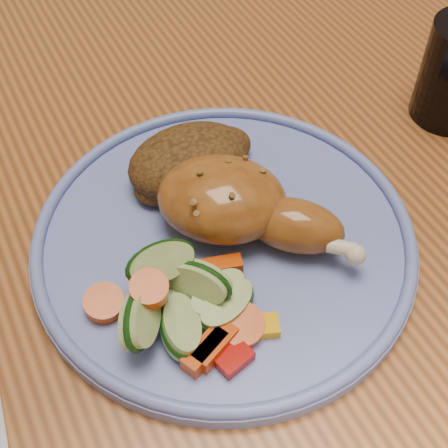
% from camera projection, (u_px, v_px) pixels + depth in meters
% --- Properties ---
extents(ground, '(4.00, 4.00, 0.00)m').
position_uv_depth(ground, '(238.00, 409.00, 1.20)').
color(ground, brown).
rests_on(ground, ground).
extents(dining_table, '(0.90, 1.40, 0.75)m').
position_uv_depth(dining_table, '(249.00, 163.00, 0.68)').
color(dining_table, '#945527').
rests_on(dining_table, ground).
extents(chair_far, '(0.42, 0.42, 0.91)m').
position_uv_depth(chair_far, '(88.00, 18.00, 1.17)').
color(chair_far, '#4C2D16').
rests_on(chair_far, ground).
extents(plate, '(0.31, 0.31, 0.01)m').
position_uv_depth(plate, '(224.00, 241.00, 0.50)').
color(plate, '#5E71BC').
rests_on(plate, dining_table).
extents(plate_rim, '(0.30, 0.30, 0.01)m').
position_uv_depth(plate_rim, '(224.00, 232.00, 0.49)').
color(plate_rim, '#5E71BC').
rests_on(plate_rim, plate).
extents(chicken_leg, '(0.15, 0.16, 0.05)m').
position_uv_depth(chicken_leg, '(239.00, 205.00, 0.48)').
color(chicken_leg, brown).
rests_on(chicken_leg, plate).
extents(rice_pilaf, '(0.12, 0.08, 0.05)m').
position_uv_depth(rice_pilaf, '(191.00, 161.00, 0.53)').
color(rice_pilaf, '#4F3213').
rests_on(rice_pilaf, plate).
extents(vegetable_pile, '(0.12, 0.11, 0.06)m').
position_uv_depth(vegetable_pile, '(185.00, 302.00, 0.44)').
color(vegetable_pile, '#A50A05').
rests_on(vegetable_pile, plate).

